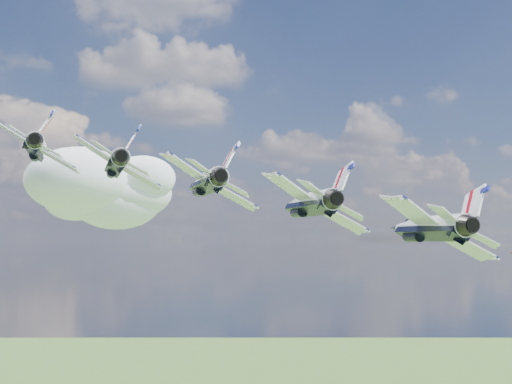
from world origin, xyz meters
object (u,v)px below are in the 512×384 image
object	(u,v)px
jet_4	(427,227)
jet_0	(38,148)
jet_2	(207,182)
jet_3	(309,203)
jet_1	(117,164)

from	to	relation	value
jet_4	jet_0	bearing A→B (deg)	140.88
jet_2	jet_4	world-z (taller)	jet_2
jet_3	jet_4	xyz separation A→B (m)	(8.80, -7.60, -2.47)
jet_0	jet_4	bearing A→B (deg)	-39.12
jet_2	jet_4	distance (m)	23.78
jet_2	jet_3	xyz separation A→B (m)	(8.80, -7.60, -2.47)
jet_1	jet_2	size ratio (longest dim) A/B	1.00
jet_0	jet_2	xyz separation A→B (m)	(17.60, -15.21, -4.94)
jet_0	jet_2	bearing A→B (deg)	-39.12
jet_1	jet_3	distance (m)	23.78
jet_4	jet_2	bearing A→B (deg)	140.88
jet_0	jet_2	world-z (taller)	jet_0
jet_0	jet_3	distance (m)	35.67
jet_1	jet_4	xyz separation A→B (m)	(26.40, -22.81, -7.42)
jet_0	jet_3	world-z (taller)	jet_0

